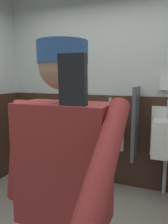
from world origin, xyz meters
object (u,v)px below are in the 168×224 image
object	(u,v)px
urinal_middle	(167,138)
soap_dispenser	(164,83)
person	(64,182)
urinal_left	(107,132)
cell_phone	(73,80)

from	to	relation	value
urinal_middle	soap_dispenser	world-z (taller)	soap_dispenser
person	urinal_left	bearing A→B (deg)	98.33
urinal_left	person	world-z (taller)	person
person	soap_dispenser	world-z (taller)	person
person	cell_phone	bearing A→B (deg)	-60.90
urinal_middle	cell_phone	size ratio (longest dim) A/B	11.27
cell_phone	soap_dispenser	world-z (taller)	cell_phone
person	cell_phone	size ratio (longest dim) A/B	15.25
urinal_middle	cell_phone	world-z (taller)	cell_phone
cell_phone	person	bearing A→B (deg)	118.61
cell_phone	soap_dispenser	xyz separation A→B (m)	(0.13, 2.48, -0.06)
urinal_left	soap_dispenser	world-z (taller)	soap_dispenser
urinal_middle	person	bearing A→B (deg)	-104.38
urinal_left	cell_phone	world-z (taller)	cell_phone
urinal_left	urinal_middle	distance (m)	0.75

